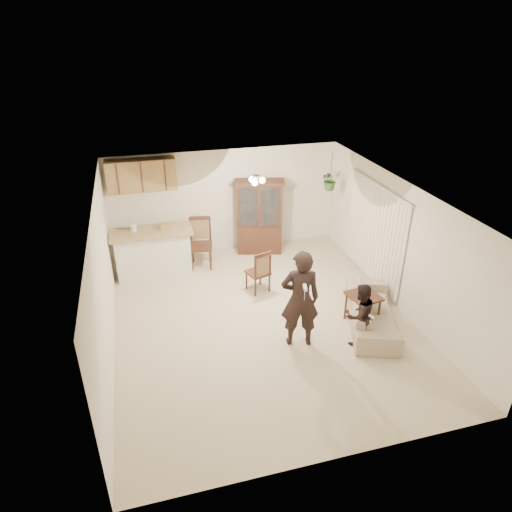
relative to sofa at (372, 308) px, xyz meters
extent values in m
plane|color=beige|center=(-1.92, 0.65, -0.37)|extent=(6.50, 6.50, 0.00)
cube|color=silver|center=(-1.92, 0.65, 2.13)|extent=(5.50, 6.50, 0.02)
cube|color=white|center=(-1.92, 3.90, 0.88)|extent=(5.50, 0.02, 2.50)
cube|color=white|center=(-1.92, -2.60, 0.88)|extent=(5.50, 0.02, 2.50)
cube|color=white|center=(-4.67, 0.65, 0.88)|extent=(0.02, 6.50, 2.50)
cube|color=white|center=(0.83, 0.65, 0.88)|extent=(0.02, 6.50, 2.50)
cube|color=silver|center=(-3.77, 3.00, 0.13)|extent=(1.60, 0.55, 1.00)
cube|color=tan|center=(-3.77, 3.00, 0.68)|extent=(1.75, 0.70, 0.08)
cube|color=brown|center=(-3.82, 3.72, 1.73)|extent=(1.50, 0.34, 0.70)
imported|color=#284F1F|center=(0.38, 3.05, 1.48)|extent=(0.43, 0.37, 0.48)
cylinder|color=black|center=(0.38, 3.05, 1.81)|extent=(0.01, 0.01, 0.65)
imported|color=beige|center=(0.00, 0.00, 0.00)|extent=(1.32, 2.01, 0.73)
imported|color=black|center=(-1.51, -0.16, 0.53)|extent=(0.73, 0.56, 1.80)
imported|color=black|center=(-0.50, -0.44, 0.31)|extent=(0.76, 0.65, 1.35)
cube|color=#371C14|center=(-1.19, 3.51, -0.01)|extent=(1.14, 0.68, 0.71)
cube|color=#371C14|center=(-1.19, 3.51, 0.87)|extent=(1.12, 0.63, 1.06)
cube|color=silver|center=(-1.19, 3.51, 0.87)|extent=(0.90, 0.25, 0.93)
cube|color=#371C14|center=(-1.19, 3.51, 1.42)|extent=(1.23, 0.72, 0.05)
cube|color=#371C14|center=(-0.14, 0.11, 0.21)|extent=(0.62, 0.62, 0.04)
cube|color=#371C14|center=(-0.14, 0.11, -0.20)|extent=(0.52, 0.52, 0.03)
cube|color=#371C14|center=(-0.14, 0.11, 0.27)|extent=(0.21, 0.16, 0.07)
cube|color=#371C14|center=(-4.31, 3.03, 0.12)|extent=(0.53, 0.53, 0.05)
cube|color=olive|center=(-4.31, 3.03, 0.41)|extent=(0.36, 0.08, 0.42)
cube|color=#371C14|center=(-4.31, 3.03, 0.68)|extent=(0.44, 0.08, 0.08)
cube|color=#371C14|center=(-2.70, 3.12, 0.15)|extent=(0.60, 0.60, 0.06)
cube|color=olive|center=(-2.70, 3.12, 0.46)|extent=(0.38, 0.11, 0.45)
cube|color=#371C14|center=(-2.70, 3.12, 0.75)|extent=(0.47, 0.13, 0.09)
cube|color=#371C14|center=(-1.72, 1.74, 0.06)|extent=(0.53, 0.53, 0.05)
cube|color=olive|center=(-1.72, 1.74, 0.31)|extent=(0.31, 0.13, 0.37)
cube|color=#371C14|center=(-1.72, 1.74, 0.55)|extent=(0.38, 0.15, 0.07)
cube|color=white|center=(-1.60, -0.58, 1.03)|extent=(0.08, 0.17, 0.05)
cube|color=white|center=(-0.43, -0.71, 0.36)|extent=(0.05, 0.11, 0.03)
camera|label=1|loc=(-3.94, -6.26, 4.75)|focal=32.00mm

